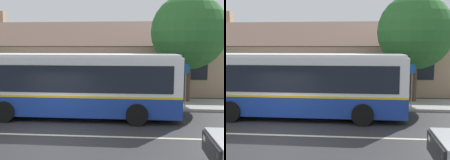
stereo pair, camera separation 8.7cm
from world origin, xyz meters
The scene contains 7 objects.
ground_plane centered at (0.00, 0.00, 0.00)m, with size 300.00×300.00×0.00m, color #2D2D30.
sidewalk_far centered at (0.00, 6.00, 0.07)m, with size 60.00×3.00×0.15m, color #9E9E99.
lane_divider_stripe centered at (0.00, 0.00, 0.00)m, with size 60.00×0.16×0.01m, color beige.
community_building centered at (-1.44, 13.03, 1.86)m, with size 26.71×8.88×6.55m.
transit_bus centered at (0.26, 2.90, 1.70)m, with size 10.68×2.83×3.16m.
street_tree_primary centered at (6.55, 6.78, 4.24)m, with size 4.53×4.53×6.64m.
bus_stop_sign centered at (6.19, 4.99, 1.64)m, with size 0.36×0.07×2.40m.
Camera 1 is at (3.44, -10.66, 3.62)m, focal length 45.00 mm.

